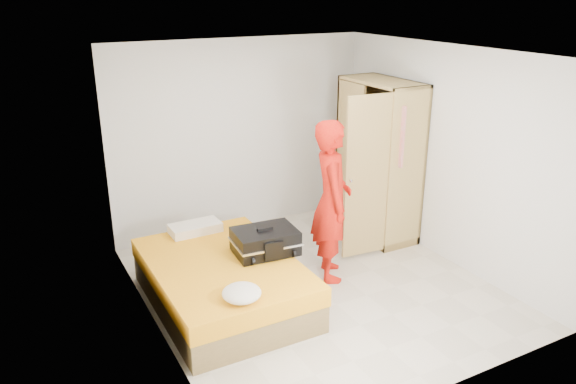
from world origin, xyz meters
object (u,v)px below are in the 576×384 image
bed (223,283)px  person (332,201)px  suitcase (265,241)px  wardrobe (377,165)px  round_cushion (242,293)px

bed → person: size_ratio=1.08×
suitcase → wardrobe: bearing=24.7°
bed → suitcase: bearing=-2.3°
wardrobe → bed: bearing=-164.2°
person → suitcase: size_ratio=2.60×
person → round_cushion: (-1.47, -0.80, -0.36)m
bed → round_cushion: round_cushion is taller
bed → suitcase: suitcase is taller
person → round_cushion: size_ratio=5.13×
person → round_cushion: bearing=142.2°
person → suitcase: person is taller
person → bed: bearing=114.0°
suitcase → bed: bearing=-177.5°
person → round_cushion: person is taller
wardrobe → suitcase: bearing=-160.1°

